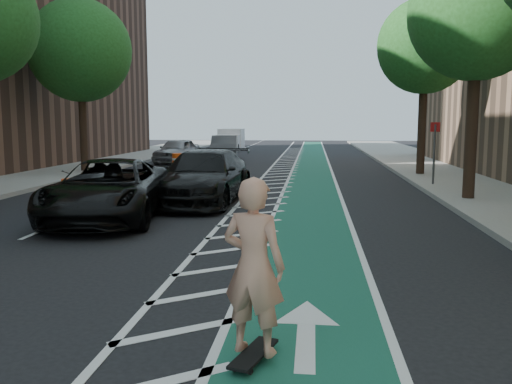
# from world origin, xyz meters

# --- Properties ---
(ground) EXTENTS (120.00, 120.00, 0.00)m
(ground) POSITION_xyz_m (0.00, 0.00, 0.00)
(ground) COLOR black
(ground) RESTS_ON ground
(bike_lane) EXTENTS (2.00, 90.00, 0.01)m
(bike_lane) POSITION_xyz_m (3.00, 10.00, 0.01)
(bike_lane) COLOR #17513D
(bike_lane) RESTS_ON ground
(buffer_strip) EXTENTS (1.40, 90.00, 0.01)m
(buffer_strip) POSITION_xyz_m (1.50, 10.00, 0.01)
(buffer_strip) COLOR silver
(buffer_strip) RESTS_ON ground
(sidewalk_right) EXTENTS (5.00, 90.00, 0.15)m
(sidewalk_right) POSITION_xyz_m (9.50, 10.00, 0.07)
(sidewalk_right) COLOR gray
(sidewalk_right) RESTS_ON ground
(curb_right) EXTENTS (0.12, 90.00, 0.16)m
(curb_right) POSITION_xyz_m (7.05, 10.00, 0.08)
(curb_right) COLOR gray
(curb_right) RESTS_ON ground
(curb_left) EXTENTS (0.12, 90.00, 0.16)m
(curb_left) POSITION_xyz_m (-7.05, 10.00, 0.08)
(curb_left) COLOR gray
(curb_left) RESTS_ON ground
(tree_r_c) EXTENTS (4.20, 4.20, 7.90)m
(tree_r_c) POSITION_xyz_m (7.90, 8.00, 5.77)
(tree_r_c) COLOR #382619
(tree_r_c) RESTS_ON ground
(tree_r_d) EXTENTS (4.20, 4.20, 7.90)m
(tree_r_d) POSITION_xyz_m (7.90, 16.00, 5.77)
(tree_r_d) COLOR #382619
(tree_r_d) RESTS_ON ground
(tree_l_d) EXTENTS (4.20, 4.20, 7.90)m
(tree_l_d) POSITION_xyz_m (-7.90, 16.00, 5.77)
(tree_l_d) COLOR #382619
(tree_l_d) RESTS_ON ground
(sign_post) EXTENTS (0.35, 0.08, 2.47)m
(sign_post) POSITION_xyz_m (7.60, 12.00, 1.35)
(sign_post) COLOR #4C4C4C
(sign_post) RESTS_ON ground
(skateboard) EXTENTS (0.48, 0.88, 0.11)m
(skateboard) POSITION_xyz_m (2.46, -3.55, 0.09)
(skateboard) COLOR black
(skateboard) RESTS_ON ground
(skateboarder) EXTENTS (0.79, 0.63, 1.88)m
(skateboarder) POSITION_xyz_m (2.46, -3.55, 1.05)
(skateboarder) COLOR tan
(skateboarder) RESTS_ON skateboard
(suv_near) EXTENTS (3.22, 5.86, 1.56)m
(suv_near) POSITION_xyz_m (-2.17, 4.37, 0.78)
(suv_near) COLOR black
(suv_near) RESTS_ON ground
(suv_far) EXTENTS (2.60, 5.74, 1.63)m
(suv_far) POSITION_xyz_m (-0.32, 7.50, 0.81)
(suv_far) COLOR black
(suv_far) RESTS_ON ground
(car_silver) EXTENTS (2.32, 4.54, 1.48)m
(car_silver) POSITION_xyz_m (-5.06, 22.81, 0.74)
(car_silver) COLOR #99999E
(car_silver) RESTS_ON ground
(car_grey) EXTENTS (2.20, 4.86, 1.55)m
(car_grey) POSITION_xyz_m (-2.74, 26.10, 0.77)
(car_grey) COLOR #515255
(car_grey) RESTS_ON ground
(box_truck) EXTENTS (2.05, 4.38, 1.81)m
(box_truck) POSITION_xyz_m (-3.95, 36.80, 0.84)
(box_truck) COLOR white
(box_truck) RESTS_ON ground
(barrel_a) EXTENTS (0.66, 0.66, 0.90)m
(barrel_a) POSITION_xyz_m (-3.80, 5.66, 0.43)
(barrel_a) COLOR #FB4D0D
(barrel_a) RESTS_ON ground
(barrel_b) EXTENTS (0.69, 0.69, 0.94)m
(barrel_b) POSITION_xyz_m (-2.19, 12.17, 0.44)
(barrel_b) COLOR #FF5D0D
(barrel_b) RESTS_ON ground
(barrel_c) EXTENTS (0.62, 0.62, 0.84)m
(barrel_c) POSITION_xyz_m (-4.00, 18.56, 0.40)
(barrel_c) COLOR #FC4B0D
(barrel_c) RESTS_ON ground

